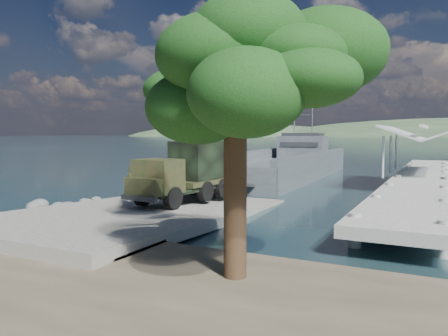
% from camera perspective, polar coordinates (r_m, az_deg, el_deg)
% --- Properties ---
extents(ground, '(1400.00, 1400.00, 0.00)m').
position_cam_1_polar(ground, '(24.96, -9.29, -6.10)').
color(ground, '#18333B').
rests_on(ground, ground).
extents(boat_ramp, '(10.00, 18.00, 0.50)m').
position_cam_1_polar(boat_ramp, '(24.13, -10.70, -5.89)').
color(boat_ramp, slate).
rests_on(boat_ramp, ground).
extents(shoreline_rocks, '(3.20, 5.60, 0.90)m').
position_cam_1_polar(shoreline_rocks, '(29.34, -18.58, -4.69)').
color(shoreline_rocks, '#5D5D5B').
rests_on(shoreline_rocks, ground).
extents(pier, '(6.40, 44.00, 6.10)m').
position_cam_1_polar(pier, '(38.73, 24.48, -0.29)').
color(pier, '#9A9B91').
rests_on(pier, ground).
extents(landing_craft, '(9.08, 32.45, 9.57)m').
position_cam_1_polar(landing_craft, '(45.38, 7.25, -0.30)').
color(landing_craft, '#444A50').
rests_on(landing_craft, ground).
extents(military_truck, '(3.04, 7.94, 3.61)m').
position_cam_1_polar(military_truck, '(26.43, -4.91, -0.44)').
color(military_truck, black).
rests_on(military_truck, boat_ramp).
extents(soldier, '(0.68, 0.46, 1.79)m').
position_cam_1_polar(soldier, '(26.11, -12.05, -2.57)').
color(soldier, '#24331C').
rests_on(soldier, boat_ramp).
extents(overhang_tree, '(8.49, 7.82, 7.71)m').
position_cam_1_polar(overhang_tree, '(13.28, 0.18, 11.44)').
color(overhang_tree, black).
rests_on(overhang_tree, ground).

